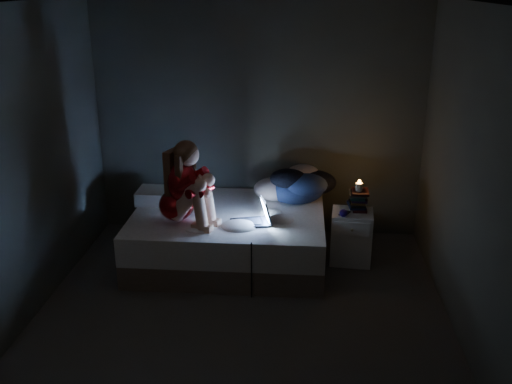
# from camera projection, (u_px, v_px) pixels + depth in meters

# --- Properties ---
(floor) EXTENTS (3.60, 3.80, 0.02)m
(floor) POSITION_uv_depth(u_px,v_px,m) (241.00, 319.00, 4.99)
(floor) COLOR #48423E
(floor) RESTS_ON ground
(ceiling) EXTENTS (3.60, 3.80, 0.02)m
(ceiling) POSITION_uv_depth(u_px,v_px,m) (238.00, 2.00, 4.08)
(ceiling) COLOR silver
(ceiling) RESTS_ON ground
(wall_back) EXTENTS (3.60, 0.02, 2.60)m
(wall_back) POSITION_uv_depth(u_px,v_px,m) (258.00, 121.00, 6.32)
(wall_back) COLOR #3B3D39
(wall_back) RESTS_ON ground
(wall_front) EXTENTS (3.60, 0.02, 2.60)m
(wall_front) POSITION_uv_depth(u_px,v_px,m) (197.00, 304.00, 2.75)
(wall_front) COLOR #3B3D39
(wall_front) RESTS_ON ground
(wall_left) EXTENTS (0.02, 3.80, 2.60)m
(wall_left) POSITION_uv_depth(u_px,v_px,m) (18.00, 171.00, 4.67)
(wall_left) COLOR #3B3D39
(wall_left) RESTS_ON ground
(wall_right) EXTENTS (0.02, 3.80, 2.60)m
(wall_right) POSITION_uv_depth(u_px,v_px,m) (475.00, 182.00, 4.39)
(wall_right) COLOR #3B3D39
(wall_right) RESTS_ON ground
(bed) EXTENTS (1.93, 1.45, 0.53)m
(bed) POSITION_uv_depth(u_px,v_px,m) (229.00, 236.00, 5.94)
(bed) COLOR beige
(bed) RESTS_ON ground
(pillow) EXTENTS (0.49, 0.35, 0.14)m
(pillow) POSITION_uv_depth(u_px,v_px,m) (161.00, 196.00, 6.10)
(pillow) COLOR white
(pillow) RESTS_ON bed
(woman) EXTENTS (0.61, 0.50, 0.84)m
(woman) POSITION_uv_depth(u_px,v_px,m) (175.00, 181.00, 5.48)
(woman) COLOR #7F0300
(woman) RESTS_ON bed
(laptop) EXTENTS (0.43, 0.35, 0.26)m
(laptop) POSITION_uv_depth(u_px,v_px,m) (250.00, 211.00, 5.53)
(laptop) COLOR black
(laptop) RESTS_ON bed
(clothes_pile) EXTENTS (0.79, 0.73, 0.38)m
(clothes_pile) POSITION_uv_depth(u_px,v_px,m) (295.00, 183.00, 6.11)
(clothes_pile) COLOR #182C46
(clothes_pile) RESTS_ON bed
(nightstand) EXTENTS (0.44, 0.40, 0.55)m
(nightstand) POSITION_uv_depth(u_px,v_px,m) (351.00, 237.00, 5.91)
(nightstand) COLOR silver
(nightstand) RESTS_ON ground
(book_stack) EXTENTS (0.19, 0.25, 0.24)m
(book_stack) POSITION_uv_depth(u_px,v_px,m) (358.00, 199.00, 5.85)
(book_stack) COLOR black
(book_stack) RESTS_ON nightstand
(candle) EXTENTS (0.07, 0.07, 0.08)m
(candle) POSITION_uv_depth(u_px,v_px,m) (359.00, 184.00, 5.79)
(candle) COLOR beige
(candle) RESTS_ON book_stack
(phone) EXTENTS (0.12, 0.16, 0.01)m
(phone) POSITION_uv_depth(u_px,v_px,m) (345.00, 214.00, 5.77)
(phone) COLOR black
(phone) RESTS_ON nightstand
(blue_orb) EXTENTS (0.08, 0.08, 0.08)m
(blue_orb) POSITION_uv_depth(u_px,v_px,m) (345.00, 213.00, 5.68)
(blue_orb) COLOR #17095E
(blue_orb) RESTS_ON nightstand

